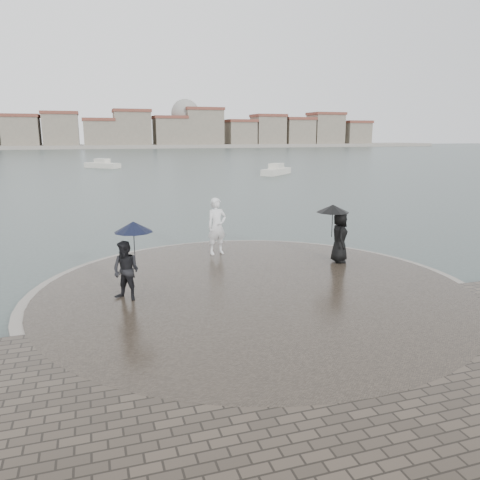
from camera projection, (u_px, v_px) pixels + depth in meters
name	position (u px, v px, depth m)	size (l,w,h in m)	color
ground	(309.00, 353.00, 10.00)	(400.00, 400.00, 0.00)	#2B3835
kerb_ring	(254.00, 294.00, 13.21)	(12.50, 12.50, 0.32)	gray
quay_tip	(254.00, 293.00, 13.21)	(11.90, 11.90, 0.36)	#2D261E
statue	(217.00, 226.00, 16.67)	(0.74, 0.49, 2.03)	white
visitor_left	(128.00, 258.00, 12.01)	(1.23, 1.07, 2.04)	black
visitor_right	(338.00, 229.00, 15.59)	(1.22, 1.14, 1.95)	black
far_skyline	(79.00, 132.00, 156.13)	(260.00, 20.00, 37.00)	gray
boats	(181.00, 168.00, 60.23)	(24.02, 23.02, 1.50)	beige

